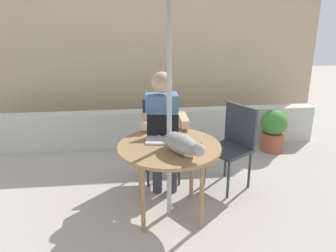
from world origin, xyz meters
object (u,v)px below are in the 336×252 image
chair_empty (234,140)px  potted_plant_near_fence (273,129)px  laptop (163,132)px  cat (183,145)px  patio_table (169,152)px  person_seated (162,123)px  chair_occupied (161,133)px

chair_empty → potted_plant_near_fence: bearing=46.7°
chair_empty → laptop: (-0.79, -0.32, 0.24)m
cat → patio_table: bearing=116.7°
chair_empty → cat: size_ratio=1.51×
person_seated → cat: (0.09, -0.82, 0.10)m
patio_table → laptop: (-0.04, 0.18, 0.13)m
person_seated → potted_plant_near_fence: (1.54, 0.70, -0.40)m
chair_occupied → laptop: laptop is taller
laptop → person_seated: bearing=84.7°
person_seated → laptop: 0.47m
patio_table → potted_plant_near_fence: (1.54, 1.33, -0.34)m
patio_table → potted_plant_near_fence: size_ratio=1.66×
patio_table → cat: size_ratio=1.58×
person_seated → chair_occupied: bearing=90.0°
chair_empty → chair_occupied: bearing=158.1°
person_seated → laptop: bearing=-95.3°
patio_table → cat: 0.25m
person_seated → cat: 0.83m
patio_table → chair_empty: size_ratio=1.05×
chair_empty → potted_plant_near_fence: chair_empty is taller
patio_table → potted_plant_near_fence: 2.06m
person_seated → cat: size_ratio=2.08×
patio_table → laptop: laptop is taller
chair_occupied → person_seated: 0.23m
laptop → patio_table: bearing=-76.3°
chair_occupied → person_seated: person_seated is taller
chair_occupied → cat: bearing=-84.6°
person_seated → chair_empty: bearing=-10.8°
chair_occupied → cat: chair_occupied is taller
chair_empty → cat: (-0.66, -0.68, 0.26)m
chair_occupied → patio_table: bearing=-90.0°
laptop → potted_plant_near_fence: 2.02m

